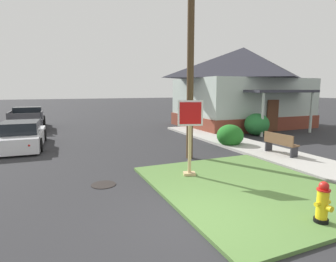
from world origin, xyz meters
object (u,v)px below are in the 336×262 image
at_px(stop_sign, 190,139).
at_px(pickup_truck_charcoal, 28,120).
at_px(utility_pole, 191,20).
at_px(street_bench, 280,143).
at_px(manhole_cover, 104,185).
at_px(fire_hydrant, 323,203).
at_px(parked_sedan_white, 22,136).

height_order(stop_sign, pickup_truck_charcoal, stop_sign).
bearing_deg(utility_pole, stop_sign, -117.51).
relative_size(stop_sign, pickup_truck_charcoal, 0.46).
height_order(pickup_truck_charcoal, street_bench, pickup_truck_charcoal).
bearing_deg(stop_sign, manhole_cover, 171.66).
bearing_deg(fire_hydrant, street_bench, 52.40).
bearing_deg(manhole_cover, street_bench, 4.08).
xyz_separation_m(parked_sedan_white, pickup_truck_charcoal, (-0.21, 6.78, 0.07)).
bearing_deg(fire_hydrant, parked_sedan_white, 120.02).
xyz_separation_m(manhole_cover, utility_pole, (3.69, 1.78, 5.23)).
bearing_deg(fire_hydrant, pickup_truck_charcoal, 110.10).
distance_m(fire_hydrant, stop_sign, 3.93).
bearing_deg(parked_sedan_white, manhole_cover, -68.49).
bearing_deg(pickup_truck_charcoal, fire_hydrant, -69.90).
distance_m(pickup_truck_charcoal, utility_pole, 14.10).
relative_size(fire_hydrant, pickup_truck_charcoal, 0.17).
xyz_separation_m(fire_hydrant, pickup_truck_charcoal, (-6.41, 17.50, 0.14)).
bearing_deg(pickup_truck_charcoal, stop_sign, -68.63).
xyz_separation_m(street_bench, utility_pole, (-3.43, 1.27, 4.65)).
height_order(pickup_truck_charcoal, utility_pole, utility_pole).
bearing_deg(street_bench, utility_pole, 159.67).
relative_size(fire_hydrant, utility_pole, 0.08).
bearing_deg(manhole_cover, parked_sedan_white, 111.51).
distance_m(manhole_cover, utility_pole, 6.64).
relative_size(parked_sedan_white, utility_pole, 0.45).
height_order(manhole_cover, parked_sedan_white, parked_sedan_white).
xyz_separation_m(stop_sign, manhole_cover, (-2.57, 0.38, -1.22)).
bearing_deg(street_bench, manhole_cover, -175.92).
bearing_deg(fire_hydrant, stop_sign, 105.23).
height_order(parked_sedan_white, pickup_truck_charcoal, pickup_truck_charcoal).
distance_m(fire_hydrant, parked_sedan_white, 12.38).
bearing_deg(parked_sedan_white, utility_pole, -37.54).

